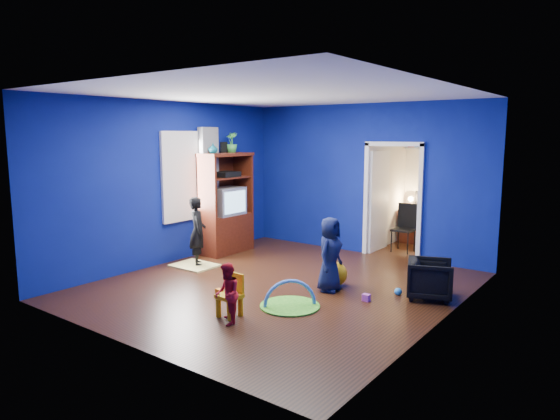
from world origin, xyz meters
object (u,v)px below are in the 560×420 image
Objects in this scene: vase at (213,148)px; kid_chair at (229,298)px; toddler_red at (227,294)px; folding_chair at (403,229)px; play_mat at (290,306)px; child_black at (198,231)px; hopper_ball at (335,274)px; tv_armoire at (225,203)px; armchair at (430,279)px; study_desk at (421,226)px; crt_tv at (226,201)px; child_navy at (330,254)px.

kid_chair is at bearing -42.70° from vase.
toddler_red is 4.92m from folding_chair.
play_mat is (2.90, -1.54, -2.04)m from vase.
kid_chair is (-0.15, 0.20, -0.13)m from toddler_red.
child_black reaches higher than hopper_ball.
tv_armoire is 3.57m from folding_chair.
armchair is 4.35m from tv_armoire.
armchair is 3.73m from study_desk.
child_black is at bearing 149.10° from kid_chair.
crt_tv is at bearing 167.16° from hopper_ball.
child_black is 6.63× the size of vase.
tv_armoire reaches higher than study_desk.
play_mat is at bearing 119.45° from toddler_red.
child_black is 1.51× the size of play_mat.
crt_tv is at bearing 0.00° from tv_armoire.
kid_chair is at bearing -46.68° from crt_tv.
play_mat is (0.41, 0.76, -0.24)m from kid_chair.
crt_tv is at bearing 147.25° from play_mat.
child_navy is 2.22× the size of kid_chair.
armchair is 0.70× the size of study_desk.
crt_tv reaches higher than toddler_red.
tv_armoire reaches higher than armchair.
hopper_ball is at bearing -6.92° from vase.
crt_tv is at bearing -132.03° from study_desk.
folding_chair reaches higher than hopper_ball.
armchair is 0.50× the size of child_black.
tv_armoire is at bearing 138.29° from kid_chair.
child_black is at bearing -128.18° from folding_chair.
child_navy is 1.59× the size of crt_tv.
hopper_ball is at bearing 127.52° from toddler_red.
vase is at bearing 152.05° from play_mat.
tv_armoire is at bearing 177.91° from toddler_red.
crt_tv is (-0.28, 1.05, 0.40)m from child_black.
child_black reaches higher than toddler_red.
tv_armoire is 2.23× the size of study_desk.
study_desk reaches higher than play_mat.
toddler_red is at bearing -48.63° from kid_chair.
folding_chair is at bearing -3.97° from child_navy.
armchair is at bearing -131.54° from child_black.
play_mat is at bearing -89.12° from study_desk.
folding_chair is at bearing 90.46° from kid_chair.
vase reaches higher than hopper_ball.
child_navy reaches higher than play_mat.
crt_tv reaches higher than kid_chair.
toddler_red is 0.83× the size of folding_chair.
folding_chair reaches higher than armchair.
study_desk is at bearing 47.97° from crt_tv.
study_desk is (2.78, 3.08, -0.65)m from crt_tv.
child_navy is at bearing -78.69° from hopper_ball.
vase reaches higher than child_black.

